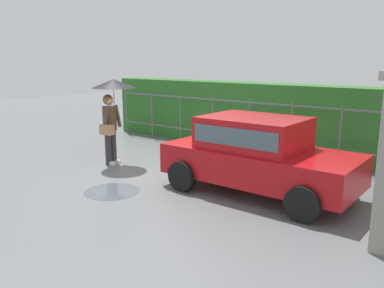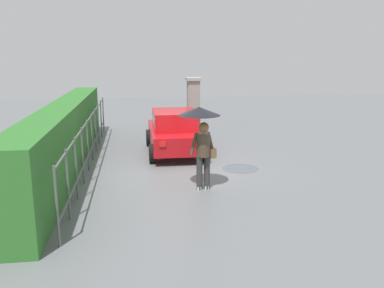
# 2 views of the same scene
# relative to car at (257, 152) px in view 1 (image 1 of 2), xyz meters

# --- Properties ---
(ground_plane) EXTENTS (40.00, 40.00, 0.00)m
(ground_plane) POSITION_rel_car_xyz_m (-2.00, 0.08, -0.80)
(ground_plane) COLOR slate
(car) EXTENTS (3.75, 1.88, 1.48)m
(car) POSITION_rel_car_xyz_m (0.00, 0.00, 0.00)
(car) COLOR #B71116
(car) RESTS_ON ground
(pedestrian) EXTENTS (1.06, 1.06, 2.09)m
(pedestrian) POSITION_rel_car_xyz_m (-3.87, -0.29, 0.79)
(pedestrian) COLOR #333333
(pedestrian) RESTS_ON ground
(fence_section) EXTENTS (11.09, 0.05, 1.50)m
(fence_section) POSITION_rel_car_xyz_m (-1.17, 2.71, 0.02)
(fence_section) COLOR #59605B
(fence_section) RESTS_ON ground
(hedge_row) EXTENTS (12.04, 0.90, 1.90)m
(hedge_row) POSITION_rel_car_xyz_m (-1.17, 3.42, 0.15)
(hedge_row) COLOR #2D6B28
(hedge_row) RESTS_ON ground
(puddle_near) EXTENTS (1.10, 1.10, 0.00)m
(puddle_near) POSITION_rel_car_xyz_m (-2.23, -1.75, -0.80)
(puddle_near) COLOR #4C545B
(puddle_near) RESTS_ON ground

